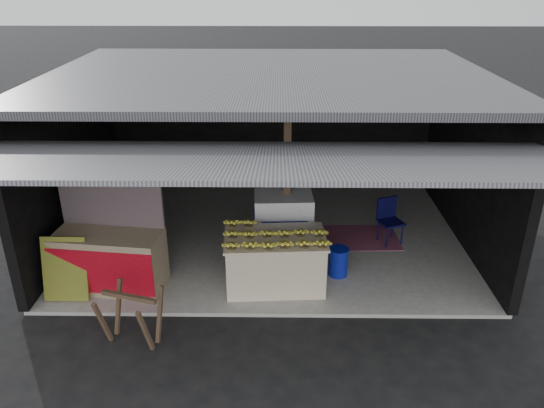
{
  "coord_description": "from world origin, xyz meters",
  "views": [
    {
      "loc": [
        0.15,
        -6.25,
        4.61
      ],
      "look_at": [
        0.06,
        1.51,
        1.1
      ],
      "focal_mm": 35.0,
      "sensor_mm": 36.0,
      "label": 1
    }
  ],
  "objects_px": {
    "white_crate": "(283,224)",
    "sawhorse": "(131,313)",
    "neighbor_stall": "(110,258)",
    "plastic_chair": "(389,217)",
    "banana_table": "(275,261)",
    "water_barrel": "(338,263)"
  },
  "relations": [
    {
      "from": "white_crate",
      "to": "water_barrel",
      "type": "distance_m",
      "value": 1.18
    },
    {
      "from": "sawhorse",
      "to": "banana_table",
      "type": "bearing_deg",
      "value": 51.87
    },
    {
      "from": "neighbor_stall",
      "to": "plastic_chair",
      "type": "distance_m",
      "value": 4.77
    },
    {
      "from": "neighbor_stall",
      "to": "plastic_chair",
      "type": "height_order",
      "value": "neighbor_stall"
    },
    {
      "from": "banana_table",
      "to": "water_barrel",
      "type": "relative_size",
      "value": 3.55
    },
    {
      "from": "banana_table",
      "to": "water_barrel",
      "type": "distance_m",
      "value": 1.07
    },
    {
      "from": "sawhorse",
      "to": "water_barrel",
      "type": "bearing_deg",
      "value": 46.04
    },
    {
      "from": "sawhorse",
      "to": "water_barrel",
      "type": "height_order",
      "value": "sawhorse"
    },
    {
      "from": "sawhorse",
      "to": "water_barrel",
      "type": "distance_m",
      "value": 3.32
    },
    {
      "from": "banana_table",
      "to": "sawhorse",
      "type": "bearing_deg",
      "value": -147.99
    },
    {
      "from": "neighbor_stall",
      "to": "plastic_chair",
      "type": "relative_size",
      "value": 2.05
    },
    {
      "from": "white_crate",
      "to": "sawhorse",
      "type": "distance_m",
      "value": 3.11
    },
    {
      "from": "white_crate",
      "to": "plastic_chair",
      "type": "distance_m",
      "value": 1.93
    },
    {
      "from": "plastic_chair",
      "to": "neighbor_stall",
      "type": "bearing_deg",
      "value": 177.43
    },
    {
      "from": "plastic_chair",
      "to": "water_barrel",
      "type": "bearing_deg",
      "value": -151.73
    },
    {
      "from": "neighbor_stall",
      "to": "sawhorse",
      "type": "xyz_separation_m",
      "value": [
        0.64,
        -1.28,
        -0.08
      ]
    },
    {
      "from": "plastic_chair",
      "to": "banana_table",
      "type": "bearing_deg",
      "value": -164.92
    },
    {
      "from": "water_barrel",
      "to": "plastic_chair",
      "type": "xyz_separation_m",
      "value": [
        1.0,
        1.17,
        0.26
      ]
    },
    {
      "from": "banana_table",
      "to": "plastic_chair",
      "type": "xyz_separation_m",
      "value": [
        2.01,
        1.48,
        0.06
      ]
    },
    {
      "from": "sawhorse",
      "to": "plastic_chair",
      "type": "bearing_deg",
      "value": 52.31
    },
    {
      "from": "neighbor_stall",
      "to": "sawhorse",
      "type": "height_order",
      "value": "neighbor_stall"
    },
    {
      "from": "water_barrel",
      "to": "plastic_chair",
      "type": "distance_m",
      "value": 1.56
    }
  ]
}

